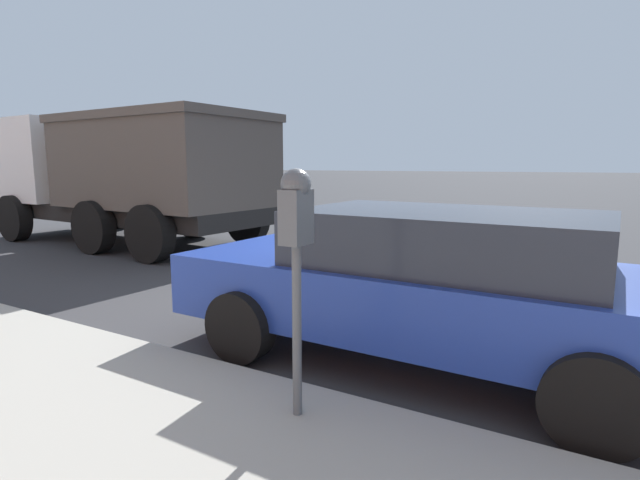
# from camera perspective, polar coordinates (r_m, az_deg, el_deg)

# --- Properties ---
(ground_plane) EXTENTS (220.00, 220.00, 0.00)m
(ground_plane) POSITION_cam_1_polar(r_m,az_deg,el_deg) (5.97, 5.28, -8.29)
(ground_plane) COLOR #333335
(parking_meter) EXTENTS (0.21, 0.19, 1.59)m
(parking_meter) POSITION_cam_1_polar(r_m,az_deg,el_deg) (3.08, -2.73, 1.22)
(parking_meter) COLOR #4C5156
(parking_meter) RESTS_ON sidewalk
(car_blue) EXTENTS (2.01, 4.46, 1.35)m
(car_blue) POSITION_cam_1_polar(r_m,az_deg,el_deg) (4.46, 12.57, -4.64)
(car_blue) COLOR navy
(car_blue) RESTS_ON ground_plane
(dump_truck) EXTENTS (3.14, 6.86, 2.77)m
(dump_truck) POSITION_cam_1_polar(r_m,az_deg,el_deg) (11.81, -21.06, 7.38)
(dump_truck) COLOR black
(dump_truck) RESTS_ON ground_plane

